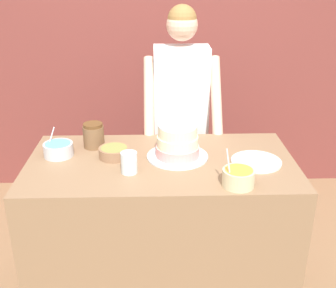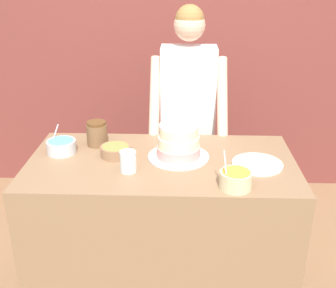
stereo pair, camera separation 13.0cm
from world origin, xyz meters
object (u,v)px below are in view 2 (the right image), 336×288
Objects in this scene: frosting_bowl_olive at (116,150)px; ceramic_plate at (257,164)px; frosting_bowl_blue at (61,146)px; drinking_glass at (128,161)px; stoneware_jar at (97,134)px; person_baker at (188,104)px; frosting_bowl_orange at (236,179)px; cake at (179,143)px.

frosting_bowl_olive is 0.77m from ceramic_plate.
frosting_bowl_olive is (0.31, -0.03, -0.01)m from frosting_bowl_blue.
frosting_bowl_blue is 1.08m from ceramic_plate.
stoneware_jar is (-0.22, 0.33, 0.02)m from drinking_glass.
person_baker is 15.05× the size of drinking_glass.
frosting_bowl_orange reaches higher than frosting_bowl_olive.
stoneware_jar is at bearing 131.53° from frosting_bowl_olive.
stoneware_jar is at bearing 161.96° from cake.
person_baker is at bearing 57.03° from frosting_bowl_olive.
drinking_glass is 0.40m from stoneware_jar.
person_baker is at bearing 102.88° from frosting_bowl_orange.
frosting_bowl_blue is 1.13× the size of stoneware_jar.
cake is 1.25× the size of ceramic_plate.
stoneware_jar is (0.18, 0.12, 0.03)m from frosting_bowl_blue.
drinking_glass is at bearing 164.06° from frosting_bowl_orange.
drinking_glass is (0.09, -0.19, 0.02)m from frosting_bowl_olive.
cake is 0.50m from stoneware_jar.
person_baker is 0.80m from ceramic_plate.
frosting_bowl_olive is at bearing 173.22° from ceramic_plate.
drinking_glass is 0.77× the size of stoneware_jar.
cake is (-0.06, -0.63, -0.01)m from person_baker.
frosting_bowl_orange is 1.15× the size of frosting_bowl_olive.
ceramic_plate is at bearing -14.79° from stoneware_jar.
person_baker is 8.68× the size of frosting_bowl_orange.
drinking_glass reaches higher than ceramic_plate.
ceramic_plate is (0.36, -0.71, -0.09)m from person_baker.
stoneware_jar is (-0.53, -0.48, -0.03)m from person_baker.
frosting_bowl_orange is at bearing -15.94° from drinking_glass.
person_baker is 9.97× the size of frosting_bowl_olive.
stoneware_jar is at bearing -138.13° from person_baker.
stoneware_jar is at bearing 33.06° from frosting_bowl_blue.
stoneware_jar is (-0.89, 0.24, 0.06)m from ceramic_plate.
cake is 0.43m from ceramic_plate.
cake reaches higher than drinking_glass.
ceramic_plate is (0.76, -0.09, -0.03)m from frosting_bowl_olive.
person_baker is 0.93m from frosting_bowl_blue.
frosting_bowl_blue is 0.22m from stoneware_jar.
cake is at bearing -3.27° from frosting_bowl_blue.
drinking_glass is (-0.31, -0.81, -0.04)m from person_baker.
drinking_glass is 0.68m from ceramic_plate.
person_baker is 0.74m from frosting_bowl_olive.
cake is 2.07× the size of frosting_bowl_blue.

